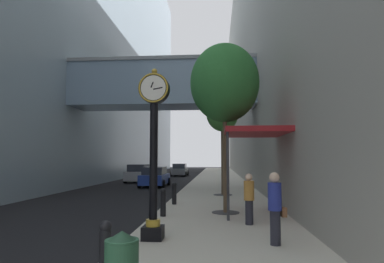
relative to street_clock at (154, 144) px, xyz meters
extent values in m
plane|color=black|center=(-0.75, 21.57, -2.70)|extent=(110.00, 110.00, 0.00)
cube|color=beige|center=(1.83, 24.57, -2.63)|extent=(5.17, 80.00, 0.14)
cube|color=#93A8B7|center=(-13.28, 24.57, 15.20)|extent=(9.00, 80.00, 35.80)
cube|color=#758EA8|center=(-2.18, 14.68, 4.85)|extent=(13.80, 3.20, 3.09)
cube|color=gray|center=(-2.18, 14.68, 6.51)|extent=(13.80, 3.40, 0.24)
cube|color=gray|center=(8.92, 24.57, 11.20)|extent=(9.00, 80.00, 27.79)
cube|color=black|center=(0.00, 0.01, -2.38)|extent=(0.55, 0.55, 0.35)
cylinder|color=gold|center=(0.00, 0.01, -2.12)|extent=(0.39, 0.38, 0.18)
cylinder|color=black|center=(0.00, 0.01, -0.46)|extent=(0.22, 0.22, 3.13)
cylinder|color=black|center=(0.00, 0.01, 1.52)|extent=(0.84, 0.28, 0.84)
torus|color=gold|center=(0.00, -0.15, 1.52)|extent=(0.82, 0.05, 0.82)
cylinder|color=white|center=(0.00, -0.14, 1.52)|extent=(0.69, 0.01, 0.69)
cylinder|color=white|center=(0.00, 0.16, 1.52)|extent=(0.69, 0.01, 0.69)
sphere|color=gold|center=(0.00, 0.01, 2.02)|extent=(0.16, 0.16, 0.16)
cube|color=black|center=(-0.03, -0.15, 1.60)|extent=(0.09, 0.01, 0.17)
cube|color=black|center=(0.13, -0.15, 1.50)|extent=(0.26, 0.01, 0.08)
cylinder|color=black|center=(-0.30, -2.93, -2.12)|extent=(0.21, 0.21, 0.87)
sphere|color=black|center=(-0.30, -2.93, -1.63)|extent=(0.22, 0.22, 0.22)
cylinder|color=black|center=(-0.30, 3.51, -2.12)|extent=(0.21, 0.21, 0.87)
sphere|color=black|center=(-0.30, 3.51, -1.63)|extent=(0.22, 0.22, 0.22)
cylinder|color=black|center=(-0.30, 6.73, -2.12)|extent=(0.21, 0.21, 0.87)
sphere|color=black|center=(-0.30, 6.73, -1.63)|extent=(0.22, 0.22, 0.22)
cylinder|color=#333335|center=(2.05, 4.51, -2.55)|extent=(1.10, 1.10, 0.02)
cylinder|color=brown|center=(2.05, 4.51, -0.46)|extent=(0.18, 0.18, 4.19)
ellipsoid|color=#2D7033|center=(2.05, 4.51, 2.69)|extent=(2.82, 2.82, 3.24)
cylinder|color=#333335|center=(2.05, 10.86, -2.55)|extent=(1.10, 1.10, 0.02)
cylinder|color=#4C3D2D|center=(2.05, 10.86, -0.48)|extent=(0.18, 0.18, 4.15)
ellipsoid|color=#428438|center=(2.05, 10.86, 2.32)|extent=(1.94, 1.94, 2.23)
cone|color=#183523|center=(0.26, -3.82, -1.59)|extent=(0.53, 0.53, 0.16)
cylinder|color=#23232D|center=(3.17, -0.33, -2.13)|extent=(0.28, 0.28, 0.85)
cylinder|color=navy|center=(3.17, -0.33, -1.36)|extent=(0.36, 0.36, 0.69)
sphere|color=beige|center=(3.17, -0.33, -0.88)|extent=(0.26, 0.26, 0.26)
cube|color=brown|center=(3.39, -0.32, -1.75)|extent=(0.13, 0.21, 0.24)
cylinder|color=#23232D|center=(2.77, 2.21, -2.16)|extent=(0.35, 0.35, 0.78)
cylinder|color=#B77A33|center=(2.77, 2.21, -1.46)|extent=(0.46, 0.46, 0.63)
sphere|color=beige|center=(2.77, 2.21, -1.02)|extent=(0.24, 0.24, 0.24)
cube|color=maroon|center=(3.22, 4.47, 0.64)|extent=(2.40, 3.60, 0.20)
cylinder|color=#333338|center=(2.10, 2.87, -0.96)|extent=(0.10, 0.10, 3.20)
cylinder|color=#333338|center=(2.10, 6.07, -0.96)|extent=(0.10, 0.10, 3.20)
cube|color=navy|center=(-3.35, 17.87, -2.09)|extent=(1.90, 4.09, 0.77)
cube|color=#282D38|center=(-3.35, 17.66, -1.41)|extent=(1.65, 2.30, 0.63)
cylinder|color=black|center=(-4.25, 19.26, -2.38)|extent=(0.23, 0.64, 0.64)
cylinder|color=black|center=(-2.41, 19.23, -2.38)|extent=(0.23, 0.64, 0.64)
cylinder|color=black|center=(-4.29, 16.50, -2.38)|extent=(0.23, 0.64, 0.64)
cylinder|color=black|center=(-2.44, 16.47, -2.38)|extent=(0.23, 0.64, 0.64)
cube|color=#B7BABF|center=(-5.78, 22.48, -2.06)|extent=(1.90, 4.15, 0.83)
cube|color=#282D38|center=(-5.78, 22.27, -1.32)|extent=(1.64, 2.34, 0.68)
cylinder|color=black|center=(-6.67, 23.90, -2.38)|extent=(0.23, 0.64, 0.64)
cylinder|color=black|center=(-4.84, 23.86, -2.38)|extent=(0.23, 0.64, 0.64)
cylinder|color=black|center=(-6.72, 21.09, -2.38)|extent=(0.23, 0.64, 0.64)
cylinder|color=black|center=(-4.89, 21.06, -2.38)|extent=(0.23, 0.64, 0.64)
cube|color=slate|center=(-3.13, 34.01, -2.09)|extent=(1.81, 4.15, 0.77)
cube|color=#282D38|center=(-3.13, 33.80, -1.42)|extent=(1.58, 2.33, 0.63)
cylinder|color=black|center=(-4.01, 35.42, -2.38)|extent=(0.22, 0.64, 0.64)
cylinder|color=black|center=(-2.23, 35.41, -2.38)|extent=(0.22, 0.64, 0.64)
cylinder|color=black|center=(-4.03, 32.61, -2.38)|extent=(0.22, 0.64, 0.64)
cylinder|color=black|center=(-2.25, 32.60, -2.38)|extent=(0.22, 0.64, 0.64)
camera|label=1|loc=(1.73, -8.89, -0.39)|focal=30.88mm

